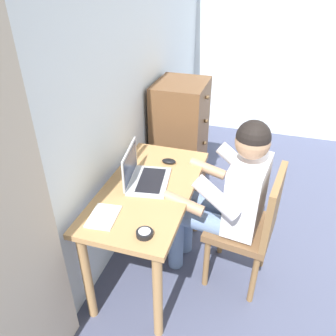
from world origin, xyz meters
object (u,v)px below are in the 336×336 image
object	(u,v)px
chair	(252,224)
laptop	(143,175)
dresser	(180,140)
person_seated	(227,194)
computer_mouse	(169,161)
desk	(149,202)
notebook_pad	(104,217)
desk_clock	(145,233)

from	to	relation	value
chair	laptop	distance (m)	0.77
dresser	person_seated	xyz separation A→B (m)	(-0.93, -0.56, 0.14)
computer_mouse	desk	bearing A→B (deg)	169.48
notebook_pad	chair	bearing A→B (deg)	-66.71
laptop	notebook_pad	world-z (taller)	laptop
dresser	desk_clock	xyz separation A→B (m)	(-1.47, -0.21, 0.20)
person_seated	laptop	bearing A→B (deg)	97.77
dresser	computer_mouse	bearing A→B (deg)	-171.12
chair	desk_clock	xyz separation A→B (m)	(-0.52, 0.53, 0.23)
desk	desk_clock	world-z (taller)	desk_clock
desk_clock	dresser	bearing A→B (deg)	8.08
person_seated	notebook_pad	bearing A→B (deg)	127.20
dresser	chair	size ratio (longest dim) A/B	1.21
laptop	dresser	bearing A→B (deg)	1.26
chair	notebook_pad	xyz separation A→B (m)	(-0.45, 0.80, 0.22)
laptop	desk_clock	world-z (taller)	laptop
dresser	notebook_pad	xyz separation A→B (m)	(-1.40, 0.06, 0.19)
desk	chair	size ratio (longest dim) A/B	1.23
desk_clock	computer_mouse	bearing A→B (deg)	7.29
person_seated	chair	bearing A→B (deg)	-97.12
chair	desk_clock	distance (m)	0.78
desk	chair	xyz separation A→B (m)	(0.09, -0.67, -0.10)
computer_mouse	notebook_pad	size ratio (longest dim) A/B	0.48
computer_mouse	desk_clock	world-z (taller)	computer_mouse
desk	desk_clock	bearing A→B (deg)	-162.48
desk_clock	laptop	bearing A→B (deg)	21.68
desk	notebook_pad	bearing A→B (deg)	158.88
person_seated	notebook_pad	world-z (taller)	person_seated
chair	notebook_pad	size ratio (longest dim) A/B	4.24
person_seated	desk_clock	xyz separation A→B (m)	(-0.54, 0.35, 0.05)
laptop	computer_mouse	distance (m)	0.29
desk	laptop	bearing A→B (deg)	50.42
laptop	desk_clock	xyz separation A→B (m)	(-0.47, -0.19, -0.04)
laptop	notebook_pad	distance (m)	0.41
desk	dresser	size ratio (longest dim) A/B	1.01
desk	person_seated	bearing A→B (deg)	-76.53
dresser	person_seated	bearing A→B (deg)	-148.88
chair	computer_mouse	size ratio (longest dim) A/B	8.91
desk_clock	notebook_pad	xyz separation A→B (m)	(0.07, 0.27, -0.01)
desk	dresser	xyz separation A→B (m)	(1.04, 0.07, -0.06)
dresser	notebook_pad	world-z (taller)	dresser
dresser	computer_mouse	xyz separation A→B (m)	(-0.72, -0.11, 0.20)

